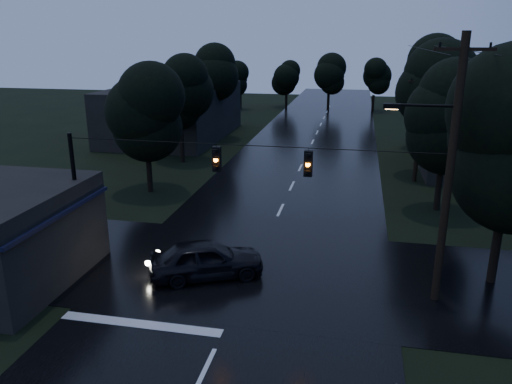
% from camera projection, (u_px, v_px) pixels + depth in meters
% --- Properties ---
extents(main_road, '(12.00, 120.00, 0.02)m').
position_uv_depth(main_road, '(300.00, 168.00, 38.67)').
color(main_road, black).
rests_on(main_road, ground).
extents(cross_street, '(60.00, 9.00, 0.02)m').
position_uv_depth(cross_street, '(252.00, 270.00, 21.86)').
color(cross_street, black).
rests_on(cross_street, ground).
extents(building_far_right, '(10.00, 14.00, 4.40)m').
position_uv_depth(building_far_right, '(485.00, 137.00, 39.06)').
color(building_far_right, black).
rests_on(building_far_right, ground).
extents(building_far_left, '(10.00, 16.00, 5.00)m').
position_uv_depth(building_far_left, '(174.00, 112.00, 49.95)').
color(building_far_left, black).
rests_on(building_far_left, ground).
extents(utility_pole_main, '(3.50, 0.30, 10.00)m').
position_uv_depth(utility_pole_main, '(447.00, 169.00, 17.92)').
color(utility_pole_main, black).
rests_on(utility_pole_main, ground).
extents(utility_pole_far, '(2.00, 0.30, 7.50)m').
position_uv_depth(utility_pole_far, '(419.00, 127.00, 34.05)').
color(utility_pole_far, black).
rests_on(utility_pole_far, ground).
extents(anchor_pole_left, '(0.18, 0.18, 6.00)m').
position_uv_depth(anchor_pole_left, '(77.00, 202.00, 21.46)').
color(anchor_pole_left, black).
rests_on(anchor_pole_left, ground).
extents(span_signals, '(15.00, 0.37, 1.12)m').
position_uv_depth(span_signals, '(261.00, 160.00, 19.23)').
color(span_signals, black).
rests_on(span_signals, ground).
extents(tree_left_a, '(3.92, 3.92, 8.26)m').
position_uv_depth(tree_left_a, '(145.00, 112.00, 31.35)').
color(tree_left_a, black).
rests_on(tree_left_a, ground).
extents(tree_left_b, '(4.20, 4.20, 8.85)m').
position_uv_depth(tree_left_b, '(180.00, 92.00, 38.82)').
color(tree_left_b, black).
rests_on(tree_left_b, ground).
extents(tree_left_c, '(4.48, 4.48, 9.44)m').
position_uv_depth(tree_left_c, '(209.00, 77.00, 48.17)').
color(tree_left_c, black).
rests_on(tree_left_c, ground).
extents(tree_right_a, '(4.20, 4.20, 8.85)m').
position_uv_depth(tree_right_a, '(447.00, 115.00, 27.78)').
color(tree_right_a, black).
rests_on(tree_right_a, ground).
extents(tree_right_b, '(4.48, 4.48, 9.44)m').
position_uv_depth(tree_right_b, '(439.00, 93.00, 35.03)').
color(tree_right_b, black).
rests_on(tree_right_b, ground).
extents(tree_right_c, '(4.76, 4.76, 10.03)m').
position_uv_depth(tree_right_c, '(430.00, 76.00, 44.14)').
color(tree_right_c, black).
rests_on(tree_right_c, ground).
extents(car, '(5.16, 3.72, 1.63)m').
position_uv_depth(car, '(207.00, 259.00, 21.06)').
color(car, black).
rests_on(car, ground).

